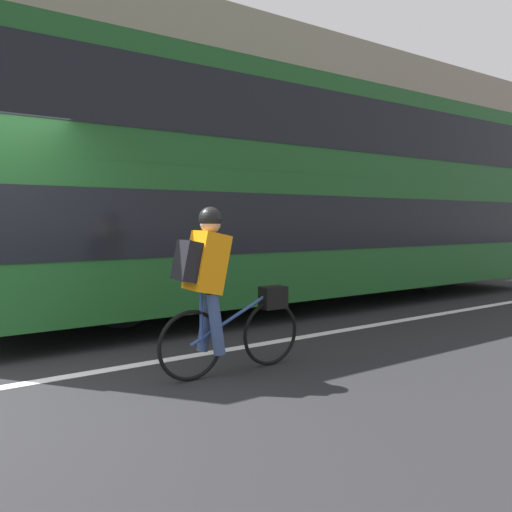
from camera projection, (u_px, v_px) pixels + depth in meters
The scene contains 3 objects.
bus at pixel (305, 189), 8.48m from camera, with size 10.43×2.46×3.56m.
cyclist_on_bike at pixel (217, 285), 4.60m from camera, with size 1.53×0.32×1.57m.
trash_bin at pixel (274, 256), 11.73m from camera, with size 0.48×0.48×0.94m.
Camera 1 is at (-0.10, -4.53, 1.45)m, focal length 35.00 mm.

